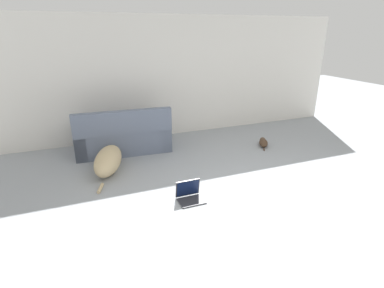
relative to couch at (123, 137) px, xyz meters
name	(u,v)px	position (x,y,z in m)	size (l,w,h in m)	color
ground_plane	(294,229)	(1.46, -3.20, -0.28)	(20.00, 20.00, 0.00)	#999EA3
wall_back	(183,77)	(1.46, 0.65, 0.96)	(7.49, 0.06, 2.49)	silver
couch	(123,137)	(0.00, 0.00, 0.00)	(1.77, 0.92, 0.86)	slate
dog	(109,160)	(-0.37, -0.80, -0.09)	(0.69, 1.37, 0.39)	tan
cat	(263,143)	(2.66, -0.76, -0.22)	(0.34, 0.49, 0.14)	#473323
laptop_open	(189,193)	(0.55, -2.12, -0.20)	(0.35, 0.30, 0.26)	#2D2D33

